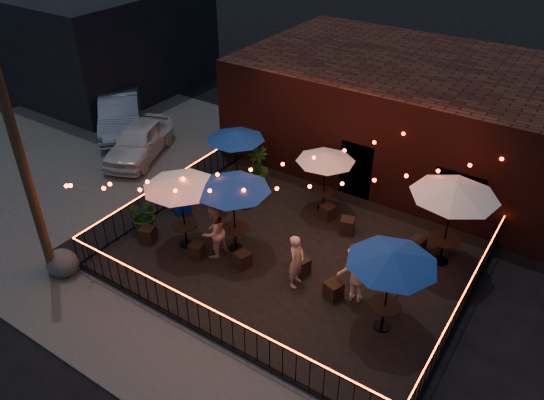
{
  "coord_description": "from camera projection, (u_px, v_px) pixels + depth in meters",
  "views": [
    {
      "loc": [
        6.46,
        -8.9,
        10.32
      ],
      "look_at": [
        -1.28,
        2.69,
        1.29
      ],
      "focal_mm": 35.0,
      "sensor_mm": 36.0,
      "label": 1
    }
  ],
  "objects": [
    {
      "name": "bistro_chair_6",
      "position": [
        327.0,
        212.0,
        17.62
      ],
      "size": [
        0.52,
        0.52,
        0.49
      ],
      "primitive_type": "cube",
      "rotation": [
        0.0,
        0.0,
        -0.3
      ],
      "color": "black",
      "rests_on": "patio"
    },
    {
      "name": "cooler",
      "position": [
        180.0,
        198.0,
        17.91
      ],
      "size": [
        0.86,
        0.75,
        0.94
      ],
      "rotation": [
        0.0,
        0.0,
        -0.41
      ],
      "color": "#042CAF",
      "rests_on": "patio"
    },
    {
      "name": "potted_shrub_b",
      "position": [
        217.0,
        190.0,
        17.89
      ],
      "size": [
        0.99,
        0.9,
        1.47
      ],
      "primitive_type": "imported",
      "rotation": [
        0.0,
        0.0,
        -0.37
      ],
      "color": "#1E4110",
      "rests_on": "patio"
    },
    {
      "name": "cafe_table_0",
      "position": [
        180.0,
        183.0,
        15.34
      ],
      "size": [
        2.82,
        2.82,
        2.46
      ],
      "rotation": [
        0.0,
        0.0,
        -0.32
      ],
      "color": "black",
      "rests_on": "patio"
    },
    {
      "name": "patron_b",
      "position": [
        214.0,
        232.0,
        15.65
      ],
      "size": [
        0.75,
        0.92,
        1.75
      ],
      "primitive_type": "imported",
      "rotation": [
        0.0,
        0.0,
        -1.68
      ],
      "color": "tan",
      "rests_on": "patio"
    },
    {
      "name": "patron_a",
      "position": [
        296.0,
        261.0,
        14.58
      ],
      "size": [
        0.45,
        0.63,
        1.64
      ],
      "primitive_type": "imported",
      "rotation": [
        0.0,
        0.0,
        1.66
      ],
      "color": "tan",
      "rests_on": "patio"
    },
    {
      "name": "bistro_chair_2",
      "position": [
        230.0,
        186.0,
        19.0
      ],
      "size": [
        0.44,
        0.44,
        0.49
      ],
      "primitive_type": "cube",
      "rotation": [
        0.0,
        0.0,
        0.06
      ],
      "color": "black",
      "rests_on": "patio"
    },
    {
      "name": "bistro_chair_4",
      "position": [
        242.0,
        259.0,
        15.55
      ],
      "size": [
        0.5,
        0.5,
        0.49
      ],
      "primitive_type": "cube",
      "rotation": [
        0.0,
        0.0,
        -0.24
      ],
      "color": "black",
      "rests_on": "patio"
    },
    {
      "name": "sidewalk",
      "position": [
        178.0,
        374.0,
        12.55
      ],
      "size": [
        18.0,
        2.5,
        0.05
      ],
      "primitive_type": "cube",
      "color": "#44413F",
      "rests_on": "ground"
    },
    {
      "name": "bistro_chair_3",
      "position": [
        245.0,
        200.0,
        18.27
      ],
      "size": [
        0.51,
        0.51,
        0.46
      ],
      "primitive_type": "cube",
      "rotation": [
        0.0,
        0.0,
        2.73
      ],
      "color": "black",
      "rests_on": "patio"
    },
    {
      "name": "cafe_table_5",
      "position": [
        455.0,
        191.0,
        14.52
      ],
      "size": [
        2.9,
        2.9,
        2.72
      ],
      "rotation": [
        0.0,
        0.0,
        0.19
      ],
      "color": "black",
      "rests_on": "patio"
    },
    {
      "name": "car_silver",
      "position": [
        120.0,
        113.0,
        23.44
      ],
      "size": [
        4.65,
        4.58,
        1.6
      ],
      "primitive_type": "imported",
      "rotation": [
        0.0,
        0.0,
        0.8
      ],
      "color": "#9999A0",
      "rests_on": "ground"
    },
    {
      "name": "bistro_chair_5",
      "position": [
        301.0,
        266.0,
        15.27
      ],
      "size": [
        0.55,
        0.55,
        0.52
      ],
      "primitive_type": "cube",
      "rotation": [
        0.0,
        0.0,
        2.83
      ],
      "color": "black",
      "rests_on": "patio"
    },
    {
      "name": "bistro_chair_9",
      "position": [
        389.0,
        299.0,
        14.18
      ],
      "size": [
        0.44,
        0.44,
        0.45
      ],
      "primitive_type": "cube",
      "rotation": [
        0.0,
        0.0,
        3.31
      ],
      "color": "black",
      "rests_on": "patio"
    },
    {
      "name": "car_white",
      "position": [
        139.0,
        141.0,
        21.37
      ],
      "size": [
        3.06,
        4.46,
        1.41
      ],
      "primitive_type": "imported",
      "rotation": [
        0.0,
        0.0,
        0.37
      ],
      "color": "silver",
      "rests_on": "ground"
    },
    {
      "name": "cafe_table_1",
      "position": [
        236.0,
        136.0,
        18.33
      ],
      "size": [
        2.62,
        2.62,
        2.27
      ],
      "rotation": [
        0.0,
        0.0,
        -0.34
      ],
      "color": "black",
      "rests_on": "patio"
    },
    {
      "name": "fence_left",
      "position": [
        171.0,
        192.0,
        18.2
      ],
      "size": [
        0.04,
        8.0,
        1.04
      ],
      "rotation": [
        0.0,
        0.0,
        1.57
      ],
      "color": "black",
      "rests_on": "patio"
    },
    {
      "name": "ground",
      "position": [
        257.0,
        296.0,
        14.83
      ],
      "size": [
        110.0,
        110.0,
        0.0
      ],
      "primitive_type": "plane",
      "color": "black",
      "rests_on": "ground"
    },
    {
      "name": "bistro_chair_1",
      "position": [
        197.0,
        251.0,
        15.91
      ],
      "size": [
        0.47,
        0.47,
        0.48
      ],
      "primitive_type": "cube",
      "rotation": [
        0.0,
        0.0,
        3.32
      ],
      "color": "black",
      "rests_on": "patio"
    },
    {
      "name": "bistro_chair_8",
      "position": [
        333.0,
        290.0,
        14.44
      ],
      "size": [
        0.54,
        0.54,
        0.51
      ],
      "primitive_type": "cube",
      "rotation": [
        0.0,
        0.0,
        -0.31
      ],
      "color": "black",
      "rests_on": "patio"
    },
    {
      "name": "parking_lot",
      "position": [
        85.0,
        137.0,
        23.21
      ],
      "size": [
        11.0,
        12.0,
        0.02
      ],
      "primitive_type": "cube",
      "color": "#44413F",
      "rests_on": "ground"
    },
    {
      "name": "potted_shrub_a",
      "position": [
        145.0,
        215.0,
        16.82
      ],
      "size": [
        1.16,
        1.03,
        1.22
      ],
      "primitive_type": "imported",
      "rotation": [
        0.0,
        0.0,
        0.07
      ],
      "color": "#124013",
      "rests_on": "patio"
    },
    {
      "name": "fence_front",
      "position": [
        210.0,
        323.0,
        13.07
      ],
      "size": [
        10.0,
        0.04,
        1.04
      ],
      "color": "black",
      "rests_on": "patio"
    },
    {
      "name": "patio",
      "position": [
        294.0,
        256.0,
        16.19
      ],
      "size": [
        10.0,
        8.0,
        0.15
      ],
      "primitive_type": "cube",
      "color": "black",
      "rests_on": "ground"
    },
    {
      "name": "utility_pole",
      "position": [
        20.0,
        155.0,
        13.36
      ],
      "size": [
        0.26,
        0.26,
        8.0
      ],
      "primitive_type": "cylinder",
      "color": "#392C17",
      "rests_on": "ground"
    },
    {
      "name": "bistro_chair_7",
      "position": [
        347.0,
        226.0,
        16.96
      ],
      "size": [
        0.55,
        0.55,
        0.52
      ],
      "primitive_type": "cube",
      "rotation": [
        0.0,
        0.0,
        3.48
      ],
      "color": "black",
      "rests_on": "patio"
    },
    {
      "name": "bistro_chair_11",
      "position": [
        442.0,
        247.0,
        16.11
      ],
      "size": [
        0.45,
        0.45,
        0.41
      ],
      "primitive_type": "cube",
      "rotation": [
        0.0,
        0.0,
        3.52
      ],
      "color": "black",
      "rests_on": "patio"
    },
    {
      "name": "patron_c",
      "position": [
        358.0,
        273.0,
        14.04
      ],
      "size": [
        1.3,
        0.94,
        1.81
      ],
      "primitive_type": "imported",
      "rotation": [
        0.0,
        0.0,
        3.39
      ],
      "color": "tan",
      "rests_on": "patio"
    },
    {
      "name": "cafe_table_2",
      "position": [
        233.0,
        185.0,
        15.17
      ],
      "size": [
        2.86,
        2.86,
        2.49
      ],
      "rotation": [
        0.0,
        0.0,
        -0.33
      ],
      "color": "black",
      "rests_on": "patio"
    },
    {
      "name": "festoon_lights",
      "position": [
        261.0,
        182.0,
        15.12
      ],
      "size": [
        10.02,
        8.72,
        1.32
      ],
      "color": "red",
      "rests_on": "ground"
    },
    {
      "name": "potted_shrub_c",
      "position": [
        258.0,
        167.0,
        19.18
      ],
      "size": [
        1.02,
        1.02,
        1.48
      ],
      "primitive_type": "imported",
      "rotation": [
        0.0,
        0.0,
        -0.27
      ],
      "color": "#194011",
      "rests_on": "patio"
    },
    {
      "name": "cafe_table_4",
      "position": [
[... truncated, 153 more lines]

